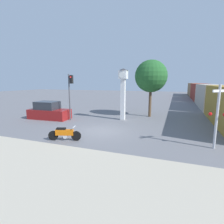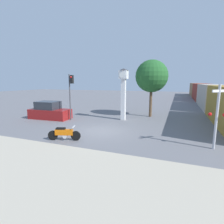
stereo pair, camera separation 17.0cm
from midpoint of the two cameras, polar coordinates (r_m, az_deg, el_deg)
ground_plane at (r=13.70m, az=-3.83°, el=-6.26°), size 120.00×120.00×0.00m
sidewalk_strip at (r=8.36m, az=-24.13°, el=-17.70°), size 36.00×6.00×0.10m
motorcycle at (r=11.89m, az=-15.65°, el=-6.82°), size 2.10×0.80×0.95m
clock_tower at (r=17.30m, az=3.35°, el=8.19°), size 0.95×0.95×5.07m
freight_train at (r=35.96m, az=27.57°, el=5.41°), size 2.80×47.90×3.40m
traffic_light at (r=17.58m, az=-13.72°, el=7.30°), size 0.50×0.35×4.52m
railroad_crossing_signal at (r=11.33m, az=30.75°, el=-0.68°), size 0.90×0.82×3.66m
street_tree at (r=19.41m, az=12.37°, el=11.32°), size 3.43×3.43×6.10m
parked_car at (r=19.21m, az=-20.16°, el=0.12°), size 4.29×2.02×1.80m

